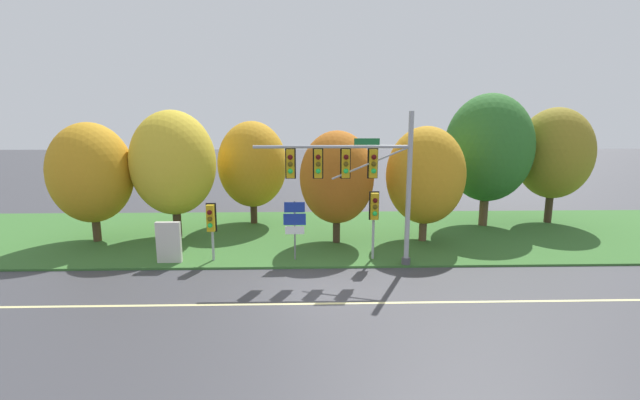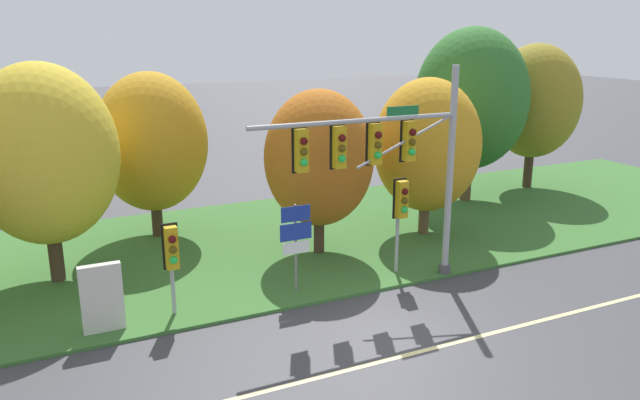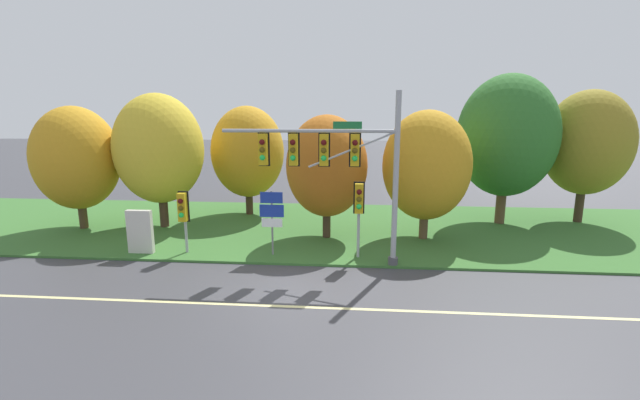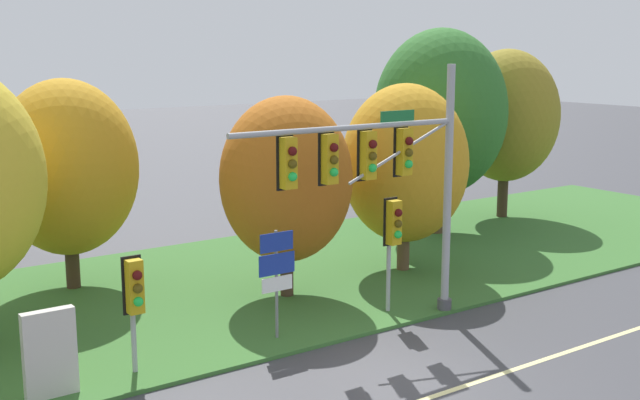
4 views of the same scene
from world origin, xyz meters
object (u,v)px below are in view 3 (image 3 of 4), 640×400
object	(u,v)px
tree_right_far	(507,136)
tree_furthest_back	(587,143)
tree_nearest_road	(76,158)
pedestrian_signal_further_along	(183,210)
route_sign_post	(272,214)
traffic_signal_mast	(336,160)
tree_tall_centre	(426,166)
pedestrian_signal_near_kerb	(359,203)
info_kiosk	(140,232)
tree_left_of_mast	(159,149)
tree_mid_verge	(327,166)
tree_behind_signpost	(248,152)

from	to	relation	value
tree_right_far	tree_furthest_back	world-z (taller)	tree_right_far
tree_nearest_road	pedestrian_signal_further_along	bearing A→B (deg)	-27.22
route_sign_post	traffic_signal_mast	bearing A→B (deg)	-15.90
tree_tall_centre	tree_nearest_road	bearing A→B (deg)	178.71
pedestrian_signal_near_kerb	route_sign_post	xyz separation A→B (m)	(-3.66, 0.15, -0.54)
pedestrian_signal_further_along	info_kiosk	size ratio (longest dim) A/B	1.44
pedestrian_signal_near_kerb	tree_tall_centre	world-z (taller)	tree_tall_centre
tree_tall_centre	info_kiosk	size ratio (longest dim) A/B	3.23
traffic_signal_mast	tree_right_far	bearing A→B (deg)	39.29
tree_left_of_mast	tree_furthest_back	bearing A→B (deg)	7.37
pedestrian_signal_further_along	tree_furthest_back	world-z (taller)	tree_furthest_back
tree_mid_verge	tree_right_far	world-z (taller)	tree_right_far
tree_furthest_back	tree_tall_centre	bearing A→B (deg)	-156.44
info_kiosk	tree_nearest_road	bearing A→B (deg)	143.96
info_kiosk	pedestrian_signal_further_along	bearing A→B (deg)	2.25
route_sign_post	tree_tall_centre	world-z (taller)	tree_tall_centre
traffic_signal_mast	tree_nearest_road	bearing A→B (deg)	162.68
pedestrian_signal_further_along	tree_tall_centre	bearing A→B (deg)	16.74
tree_behind_signpost	tree_nearest_road	bearing A→B (deg)	-154.21
tree_furthest_back	info_kiosk	distance (m)	23.15
pedestrian_signal_near_kerb	tree_behind_signpost	distance (m)	9.97
tree_mid_verge	tree_behind_signpost	bearing A→B (deg)	138.18
pedestrian_signal_further_along	tree_mid_verge	distance (m)	6.84
tree_left_of_mast	traffic_signal_mast	bearing A→B (deg)	-27.39
tree_left_of_mast	tree_behind_signpost	world-z (taller)	tree_left_of_mast
tree_left_of_mast	tree_tall_centre	xyz separation A→B (m)	(13.50, -1.05, -0.59)
tree_right_far	info_kiosk	size ratio (longest dim) A/B	4.22
tree_nearest_road	tree_left_of_mast	xyz separation A→B (m)	(4.13, 0.66, 0.45)
tree_tall_centre	tree_right_far	world-z (taller)	tree_right_far
pedestrian_signal_further_along	info_kiosk	bearing A→B (deg)	-177.75
route_sign_post	tree_left_of_mast	bearing A→B (deg)	148.43
traffic_signal_mast	pedestrian_signal_further_along	world-z (taller)	traffic_signal_mast
route_sign_post	tree_nearest_road	size ratio (longest dim) A/B	0.44
pedestrian_signal_further_along	pedestrian_signal_near_kerb	bearing A→B (deg)	0.05
info_kiosk	route_sign_post	bearing A→B (deg)	2.28
tree_mid_verge	pedestrian_signal_near_kerb	bearing A→B (deg)	-63.04
traffic_signal_mast	tree_behind_signpost	world-z (taller)	traffic_signal_mast
tree_behind_signpost	tree_furthest_back	size ratio (longest dim) A/B	0.88
traffic_signal_mast	tree_furthest_back	distance (m)	15.34
pedestrian_signal_near_kerb	info_kiosk	world-z (taller)	pedestrian_signal_near_kerb
tree_nearest_road	tree_right_far	xyz separation A→B (m)	(22.29, 2.92, 1.07)
pedestrian_signal_further_along	tree_tall_centre	world-z (taller)	tree_tall_centre
route_sign_post	tree_behind_signpost	xyz separation A→B (m)	(-2.82, 7.30, 1.90)
pedestrian_signal_further_along	tree_left_of_mast	world-z (taller)	tree_left_of_mast
tree_behind_signpost	tree_right_far	bearing A→B (deg)	-3.73
tree_tall_centre	tree_furthest_back	xyz separation A→B (m)	(9.13, 3.98, 0.83)
tree_mid_verge	route_sign_post	bearing A→B (deg)	-126.62
tree_furthest_back	tree_mid_verge	bearing A→B (deg)	-163.25
pedestrian_signal_further_along	tree_right_far	bearing A→B (deg)	23.08
traffic_signal_mast	info_kiosk	xyz separation A→B (m)	(-8.51, 0.55, -3.25)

